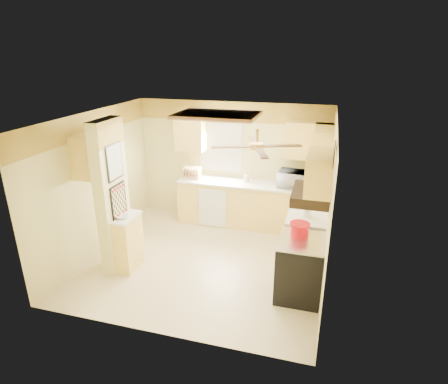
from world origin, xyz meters
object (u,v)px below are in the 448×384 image
(stove, at_px, (300,268))
(dutch_oven, at_px, (300,229))
(microwave, at_px, (294,179))
(bowl, at_px, (122,217))
(kettle, at_px, (307,211))

(stove, relative_size, dutch_oven, 3.12)
(microwave, bearing_deg, bowl, 48.88)
(microwave, bearing_deg, dutch_oven, 105.95)
(bowl, relative_size, kettle, 0.93)
(stove, xyz_separation_m, bowl, (-2.83, -0.07, 0.50))
(stove, bearing_deg, kettle, 88.93)
(bowl, distance_m, dutch_oven, 2.79)
(bowl, xyz_separation_m, dutch_oven, (2.78, 0.21, 0.05))
(dutch_oven, bearing_deg, stove, -70.04)
(stove, distance_m, bowl, 2.88)
(stove, height_order, kettle, kettle)
(microwave, relative_size, kettle, 2.76)
(kettle, bearing_deg, bowl, -163.45)
(bowl, height_order, kettle, kettle)
(microwave, relative_size, bowl, 2.99)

